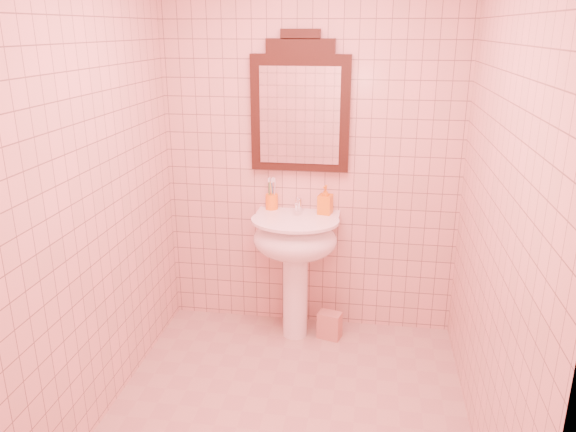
% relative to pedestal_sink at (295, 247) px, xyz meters
% --- Properties ---
extents(floor, '(2.20, 2.20, 0.00)m').
position_rel_pedestal_sink_xyz_m(floor, '(0.07, -0.87, -0.66)').
color(floor, tan).
rests_on(floor, ground).
extents(back_wall, '(2.00, 0.02, 2.50)m').
position_rel_pedestal_sink_xyz_m(back_wall, '(0.07, 0.23, 0.59)').
color(back_wall, '#D0A191').
rests_on(back_wall, floor).
extents(pedestal_sink, '(0.58, 0.58, 0.86)m').
position_rel_pedestal_sink_xyz_m(pedestal_sink, '(0.00, 0.00, 0.00)').
color(pedestal_sink, white).
rests_on(pedestal_sink, floor).
extents(faucet, '(0.04, 0.16, 0.11)m').
position_rel_pedestal_sink_xyz_m(faucet, '(0.00, 0.14, 0.26)').
color(faucet, white).
rests_on(faucet, pedestal_sink).
extents(mirror, '(0.65, 0.06, 0.90)m').
position_rel_pedestal_sink_xyz_m(mirror, '(0.00, 0.20, 0.90)').
color(mirror, black).
rests_on(mirror, back_wall).
extents(toothbrush_cup, '(0.08, 0.08, 0.20)m').
position_rel_pedestal_sink_xyz_m(toothbrush_cup, '(-0.19, 0.18, 0.26)').
color(toothbrush_cup, orange).
rests_on(toothbrush_cup, pedestal_sink).
extents(soap_dispenser, '(0.10, 0.11, 0.20)m').
position_rel_pedestal_sink_xyz_m(soap_dispenser, '(0.18, 0.13, 0.30)').
color(soap_dispenser, orange).
rests_on(soap_dispenser, pedestal_sink).
extents(towel, '(0.18, 0.14, 0.19)m').
position_rel_pedestal_sink_xyz_m(towel, '(0.24, 0.00, -0.57)').
color(towel, tan).
rests_on(towel, floor).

